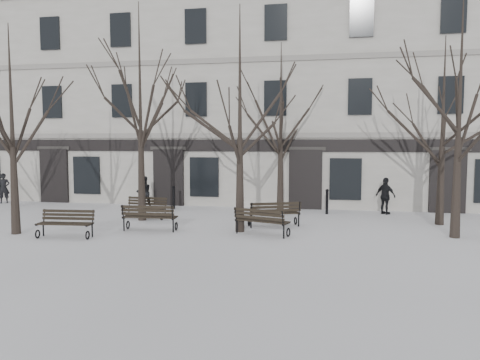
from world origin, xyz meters
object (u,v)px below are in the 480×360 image
(tree_3, at_px, (460,86))
(bench_4, at_px, (274,213))
(bench_0, at_px, (66,223))
(tree_2, at_px, (240,91))
(bench_2, at_px, (261,220))
(tree_1, at_px, (11,104))
(bench_3, at_px, (145,207))
(bench_1, at_px, (149,216))

(tree_3, height_order, bench_4, tree_3)
(bench_0, bearing_deg, tree_2, 16.02)
(bench_0, xyz_separation_m, bench_4, (6.81, 3.35, 0.03))
(tree_3, relative_size, bench_2, 4.04)
(tree_1, xyz_separation_m, bench_4, (8.92, 3.11, -4.07))
(bench_0, relative_size, bench_4, 0.92)
(tree_3, bearing_deg, tree_1, -171.58)
(tree_1, bearing_deg, bench_4, 19.22)
(bench_2, bearing_deg, tree_1, 27.58)
(bench_3, bearing_deg, tree_2, -20.79)
(bench_0, distance_m, bench_2, 6.76)
(tree_2, bearing_deg, tree_1, -166.19)
(bench_0, distance_m, bench_3, 4.43)
(bench_1, height_order, bench_3, bench_1)
(bench_0, xyz_separation_m, bench_3, (1.15, 4.27, -0.02))
(tree_3, distance_m, bench_0, 14.16)
(tree_1, distance_m, tree_3, 15.43)
(bench_0, height_order, bench_2, bench_2)
(bench_1, xyz_separation_m, bench_3, (-1.24, 2.65, -0.04))
(tree_3, bearing_deg, bench_3, 171.58)
(tree_2, bearing_deg, bench_0, -159.25)
(tree_1, bearing_deg, bench_0, -6.46)
(tree_3, xyz_separation_m, bench_0, (-13.15, -2.50, -4.63))
(bench_1, relative_size, bench_2, 0.99)
(bench_1, bearing_deg, bench_4, -161.69)
(bench_2, bearing_deg, tree_3, -153.75)
(tree_2, xyz_separation_m, tree_3, (7.46, 0.34, 0.06))
(tree_1, bearing_deg, bench_3, 51.09)
(bench_2, bearing_deg, bench_4, -79.59)
(bench_1, bearing_deg, bench_0, 31.22)
(tree_1, distance_m, bench_4, 10.28)
(tree_1, bearing_deg, bench_2, 9.00)
(tree_3, distance_m, bench_2, 8.09)
(bench_0, height_order, bench_1, bench_1)
(bench_3, distance_m, bench_4, 5.74)
(tree_2, distance_m, bench_2, 4.67)
(bench_1, height_order, bench_2, bench_1)
(bench_1, xyz_separation_m, bench_4, (4.42, 1.72, 0.00))
(tree_2, relative_size, bench_2, 3.99)
(tree_3, bearing_deg, bench_2, -172.33)
(tree_2, xyz_separation_m, bench_3, (-4.54, 2.12, -4.59))
(tree_2, relative_size, bench_3, 4.38)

